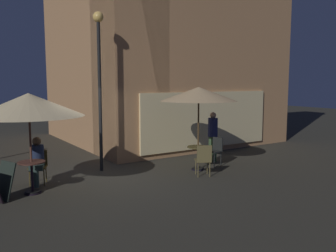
{
  "coord_description": "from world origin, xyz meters",
  "views": [
    {
      "loc": [
        -3.6,
        -9.13,
        2.67
      ],
      "look_at": [
        1.76,
        -0.91,
        1.46
      ],
      "focal_mm": 38.47,
      "sensor_mm": 36.0,
      "label": 1
    }
  ],
  "objects_px": {
    "cafe_table_1": "(198,154)",
    "cafe_chair_2": "(216,149)",
    "patron_seated_0": "(37,158)",
    "patron_standing_1": "(213,137)",
    "patio_umbrella_0": "(29,105)",
    "cafe_chair_0": "(38,164)",
    "cafe_chair_1": "(204,158)",
    "patio_umbrella_1": "(199,94)",
    "street_lamp_near_corner": "(99,66)",
    "cafe_table_0": "(32,172)"
  },
  "relations": [
    {
      "from": "cafe_chair_0",
      "to": "patron_seated_0",
      "type": "xyz_separation_m",
      "value": [
        -0.05,
        -0.13,
        0.18
      ]
    },
    {
      "from": "patron_seated_0",
      "to": "patron_standing_1",
      "type": "bearing_deg",
      "value": 108.56
    },
    {
      "from": "patio_umbrella_1",
      "to": "patron_seated_0",
      "type": "distance_m",
      "value": 4.88
    },
    {
      "from": "cafe_chair_0",
      "to": "cafe_chair_1",
      "type": "distance_m",
      "value": 4.48
    },
    {
      "from": "patio_umbrella_1",
      "to": "cafe_chair_0",
      "type": "bearing_deg",
      "value": 165.71
    },
    {
      "from": "patio_umbrella_1",
      "to": "patron_seated_0",
      "type": "relative_size",
      "value": 2.01
    },
    {
      "from": "cafe_chair_0",
      "to": "patron_seated_0",
      "type": "height_order",
      "value": "patron_seated_0"
    },
    {
      "from": "street_lamp_near_corner",
      "to": "patio_umbrella_0",
      "type": "relative_size",
      "value": 1.82
    },
    {
      "from": "cafe_table_0",
      "to": "patron_seated_0",
      "type": "bearing_deg",
      "value": 67.36
    },
    {
      "from": "patio_umbrella_0",
      "to": "cafe_chair_0",
      "type": "bearing_deg",
      "value": 67.36
    },
    {
      "from": "patio_umbrella_1",
      "to": "patron_seated_0",
      "type": "xyz_separation_m",
      "value": [
        -4.5,
        1.0,
        -1.59
      ]
    },
    {
      "from": "cafe_chair_2",
      "to": "patron_seated_0",
      "type": "relative_size",
      "value": 0.73
    },
    {
      "from": "cafe_table_1",
      "to": "cafe_chair_1",
      "type": "bearing_deg",
      "value": -116.81
    },
    {
      "from": "cafe_table_1",
      "to": "patron_seated_0",
      "type": "xyz_separation_m",
      "value": [
        -4.5,
        1.0,
        0.21
      ]
    },
    {
      "from": "cafe_table_1",
      "to": "cafe_chair_2",
      "type": "xyz_separation_m",
      "value": [
        0.8,
        0.11,
        0.05
      ]
    },
    {
      "from": "cafe_chair_0",
      "to": "patron_seated_0",
      "type": "relative_size",
      "value": 0.69
    },
    {
      "from": "cafe_chair_1",
      "to": "cafe_chair_2",
      "type": "height_order",
      "value": "cafe_chair_1"
    },
    {
      "from": "cafe_table_1",
      "to": "cafe_table_0",
      "type": "bearing_deg",
      "value": 176.27
    },
    {
      "from": "patio_umbrella_0",
      "to": "cafe_chair_1",
      "type": "xyz_separation_m",
      "value": [
        4.42,
        -1.04,
        -1.59
      ]
    },
    {
      "from": "patron_seated_0",
      "to": "cafe_chair_1",
      "type": "bearing_deg",
      "value": 90.0
    },
    {
      "from": "cafe_chair_2",
      "to": "cafe_table_0",
      "type": "bearing_deg",
      "value": -9.83
    },
    {
      "from": "cafe_table_1",
      "to": "cafe_chair_2",
      "type": "distance_m",
      "value": 0.81
    },
    {
      "from": "cafe_chair_0",
      "to": "cafe_chair_1",
      "type": "bearing_deg",
      "value": 88.19
    },
    {
      "from": "street_lamp_near_corner",
      "to": "patron_seated_0",
      "type": "relative_size",
      "value": 3.74
    },
    {
      "from": "patio_umbrella_1",
      "to": "patron_standing_1",
      "type": "xyz_separation_m",
      "value": [
        1.08,
        0.6,
        -1.45
      ]
    },
    {
      "from": "patio_umbrella_0",
      "to": "patron_standing_1",
      "type": "bearing_deg",
      "value": 2.84
    },
    {
      "from": "cafe_chair_1",
      "to": "cafe_chair_2",
      "type": "distance_m",
      "value": 1.43
    },
    {
      "from": "cafe_chair_1",
      "to": "patio_umbrella_0",
      "type": "bearing_deg",
      "value": 103.63
    },
    {
      "from": "street_lamp_near_corner",
      "to": "patron_standing_1",
      "type": "relative_size",
      "value": 2.8
    },
    {
      "from": "cafe_chair_1",
      "to": "cafe_table_0",
      "type": "bearing_deg",
      "value": 103.63
    },
    {
      "from": "patio_umbrella_0",
      "to": "patron_standing_1",
      "type": "distance_m",
      "value": 6.02
    },
    {
      "from": "street_lamp_near_corner",
      "to": "cafe_chair_0",
      "type": "xyz_separation_m",
      "value": [
        -1.92,
        -0.36,
        -2.61
      ]
    },
    {
      "from": "cafe_chair_1",
      "to": "patio_umbrella_1",
      "type": "bearing_deg",
      "value": 0.0
    },
    {
      "from": "cafe_chair_0",
      "to": "cafe_chair_2",
      "type": "relative_size",
      "value": 0.95
    },
    {
      "from": "cafe_chair_0",
      "to": "cafe_chair_1",
      "type": "height_order",
      "value": "cafe_chair_1"
    },
    {
      "from": "cafe_table_1",
      "to": "cafe_chair_1",
      "type": "relative_size",
      "value": 0.79
    },
    {
      "from": "patio_umbrella_1",
      "to": "cafe_table_1",
      "type": "bearing_deg",
      "value": 0.0
    },
    {
      "from": "patio_umbrella_1",
      "to": "cafe_chair_1",
      "type": "distance_m",
      "value": 1.94
    },
    {
      "from": "cafe_chair_0",
      "to": "patron_standing_1",
      "type": "relative_size",
      "value": 0.52
    },
    {
      "from": "street_lamp_near_corner",
      "to": "cafe_chair_2",
      "type": "xyz_separation_m",
      "value": [
        3.32,
        -1.39,
        -2.59
      ]
    },
    {
      "from": "street_lamp_near_corner",
      "to": "cafe_table_0",
      "type": "height_order",
      "value": "street_lamp_near_corner"
    },
    {
      "from": "patron_standing_1",
      "to": "patron_seated_0",
      "type": "bearing_deg",
      "value": 140.68
    },
    {
      "from": "patio_umbrella_0",
      "to": "street_lamp_near_corner",
      "type": "bearing_deg",
      "value": 27.53
    },
    {
      "from": "patio_umbrella_0",
      "to": "cafe_chair_1",
      "type": "bearing_deg",
      "value": -13.18
    },
    {
      "from": "patio_umbrella_1",
      "to": "cafe_chair_0",
      "type": "distance_m",
      "value": 4.92
    },
    {
      "from": "patio_umbrella_0",
      "to": "cafe_chair_1",
      "type": "height_order",
      "value": "patio_umbrella_0"
    },
    {
      "from": "cafe_table_1",
      "to": "cafe_chair_1",
      "type": "distance_m",
      "value": 0.81
    },
    {
      "from": "cafe_table_1",
      "to": "patron_standing_1",
      "type": "relative_size",
      "value": 0.43
    },
    {
      "from": "cafe_table_0",
      "to": "cafe_table_1",
      "type": "bearing_deg",
      "value": -3.73
    },
    {
      "from": "patio_umbrella_0",
      "to": "cafe_chair_0",
      "type": "height_order",
      "value": "patio_umbrella_0"
    }
  ]
}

